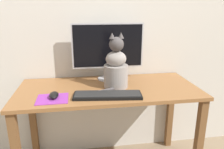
% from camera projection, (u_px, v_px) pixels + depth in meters
% --- Properties ---
extents(wall_back, '(7.00, 0.04, 2.50)m').
position_uv_depth(wall_back, '(103.00, 13.00, 1.76)').
color(wall_back, beige).
rests_on(wall_back, ground_plane).
extents(desk, '(1.31, 0.59, 0.73)m').
position_uv_depth(desk, '(108.00, 101.00, 1.64)').
color(desk, brown).
rests_on(desk, ground_plane).
extents(monitor, '(0.57, 0.17, 0.45)m').
position_uv_depth(monitor, '(108.00, 49.00, 1.72)').
color(monitor, '#B2B2B7').
rests_on(monitor, desk).
extents(keyboard, '(0.46, 0.18, 0.02)m').
position_uv_depth(keyboard, '(108.00, 95.00, 1.43)').
color(keyboard, black).
rests_on(keyboard, desk).
extents(mousepad_left, '(0.20, 0.18, 0.00)m').
position_uv_depth(mousepad_left, '(52.00, 99.00, 1.40)').
color(mousepad_left, purple).
rests_on(mousepad_left, desk).
extents(computer_mouse_left, '(0.06, 0.11, 0.03)m').
position_uv_depth(computer_mouse_left, '(54.00, 95.00, 1.41)').
color(computer_mouse_left, black).
rests_on(computer_mouse_left, mousepad_left).
extents(cat, '(0.24, 0.23, 0.40)m').
position_uv_depth(cat, '(116.00, 68.00, 1.58)').
color(cat, gray).
rests_on(cat, desk).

